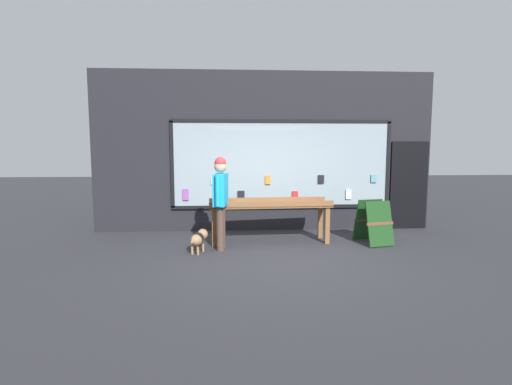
# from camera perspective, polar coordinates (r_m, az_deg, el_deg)

# --- Properties ---
(ground_plane) EXTENTS (40.00, 40.00, 0.00)m
(ground_plane) POSITION_cam_1_polar(r_m,az_deg,el_deg) (7.33, 2.81, -9.06)
(ground_plane) COLOR #2D2D33
(shopfront_facade) EXTENTS (7.95, 0.29, 3.72)m
(shopfront_facade) POSITION_cam_1_polar(r_m,az_deg,el_deg) (9.45, 1.62, 5.68)
(shopfront_facade) COLOR black
(shopfront_facade) RESTS_ON ground_plane
(display_table_main) EXTENTS (2.52, 0.80, 0.90)m
(display_table_main) POSITION_cam_1_polar(r_m,az_deg,el_deg) (8.24, 1.99, -2.20)
(display_table_main) COLOR brown
(display_table_main) RESTS_ON ground_plane
(person_browsing) EXTENTS (0.29, 0.69, 1.78)m
(person_browsing) POSITION_cam_1_polar(r_m,az_deg,el_deg) (7.62, -5.07, -0.36)
(person_browsing) COLOR #4C382D
(person_browsing) RESTS_ON ground_plane
(small_dog) EXTENTS (0.36, 0.59, 0.41)m
(small_dog) POSITION_cam_1_polar(r_m,az_deg,el_deg) (7.59, -8.21, -6.50)
(small_dog) COLOR #99724C
(small_dog) RESTS_ON ground_plane
(sandwich_board_sign) EXTENTS (0.69, 0.82, 0.88)m
(sandwich_board_sign) POSITION_cam_1_polar(r_m,az_deg,el_deg) (8.52, 16.41, -4.00)
(sandwich_board_sign) COLOR #193F19
(sandwich_board_sign) RESTS_ON ground_plane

